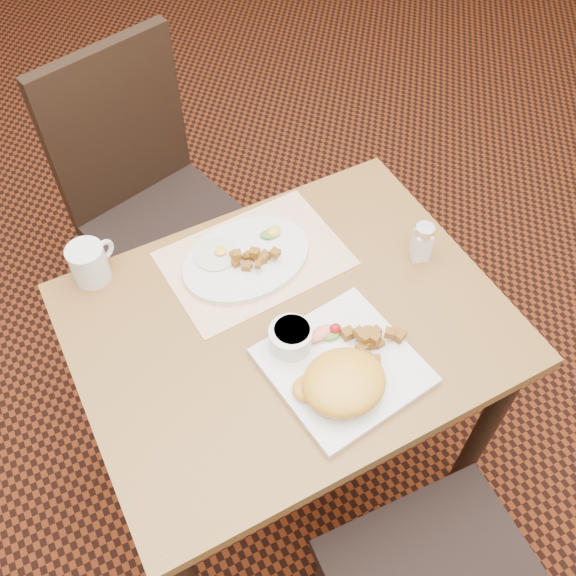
# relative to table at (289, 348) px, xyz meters

# --- Properties ---
(ground) EXTENTS (8.00, 8.00, 0.00)m
(ground) POSITION_rel_table_xyz_m (0.00, 0.00, -0.64)
(ground) COLOR black
(ground) RESTS_ON ground
(table) EXTENTS (0.90, 0.70, 0.75)m
(table) POSITION_rel_table_xyz_m (0.00, 0.00, 0.00)
(table) COLOR brown
(table) RESTS_ON ground
(chair_far) EXTENTS (0.51, 0.52, 0.97)m
(chair_far) POSITION_rel_table_xyz_m (-0.08, 0.72, -0.10)
(chair_far) COLOR black
(chair_far) RESTS_ON ground
(placemat) EXTENTS (0.42, 0.30, 0.00)m
(placemat) POSITION_rel_table_xyz_m (0.01, 0.19, 0.11)
(placemat) COLOR white
(placemat) RESTS_ON table
(plate_square) EXTENTS (0.31, 0.31, 0.02)m
(plate_square) POSITION_rel_table_xyz_m (0.04, -0.15, 0.12)
(plate_square) COLOR silver
(plate_square) RESTS_ON table
(plate_oval) EXTENTS (0.33, 0.26, 0.02)m
(plate_oval) POSITION_rel_table_xyz_m (-0.01, 0.19, 0.12)
(plate_oval) COLOR silver
(plate_oval) RESTS_ON placemat
(hollandaise_mound) EXTENTS (0.18, 0.15, 0.06)m
(hollandaise_mound) POSITION_rel_table_xyz_m (0.01, -0.20, 0.15)
(hollandaise_mound) COLOR gold
(hollandaise_mound) RESTS_ON plate_square
(ramekin) EXTENTS (0.09, 0.09, 0.05)m
(ramekin) POSITION_rel_table_xyz_m (-0.03, -0.06, 0.15)
(ramekin) COLOR silver
(ramekin) RESTS_ON plate_square
(garnish_sq) EXTENTS (0.08, 0.05, 0.03)m
(garnish_sq) POSITION_rel_table_xyz_m (0.04, -0.08, 0.14)
(garnish_sq) COLOR #387223
(garnish_sq) RESTS_ON plate_square
(fried_egg) EXTENTS (0.10, 0.10, 0.02)m
(fried_egg) POSITION_rel_table_xyz_m (-0.07, 0.23, 0.13)
(fried_egg) COLOR white
(fried_egg) RESTS_ON plate_oval
(garnish_ov) EXTENTS (0.06, 0.04, 0.02)m
(garnish_ov) POSITION_rel_table_xyz_m (0.07, 0.22, 0.14)
(garnish_ov) COLOR #387223
(garnish_ov) RESTS_ON plate_oval
(salt_shaker) EXTENTS (0.05, 0.05, 0.10)m
(salt_shaker) POSITION_rel_table_xyz_m (0.35, 0.02, 0.16)
(salt_shaker) COLOR white
(salt_shaker) RESTS_ON table
(coffee_mug) EXTENTS (0.11, 0.08, 0.09)m
(coffee_mug) POSITION_rel_table_xyz_m (-0.33, 0.31, 0.16)
(coffee_mug) COLOR silver
(coffee_mug) RESTS_ON table
(home_fries_sq) EXTENTS (0.13, 0.11, 0.04)m
(home_fries_sq) POSITION_rel_table_xyz_m (0.11, -0.14, 0.14)
(home_fries_sq) COLOR #955F18
(home_fries_sq) RESTS_ON plate_square
(home_fries_ov) EXTENTS (0.11, 0.08, 0.03)m
(home_fries_ov) POSITION_rel_table_xyz_m (-0.00, 0.17, 0.14)
(home_fries_ov) COLOR #955F18
(home_fries_ov) RESTS_ON plate_oval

